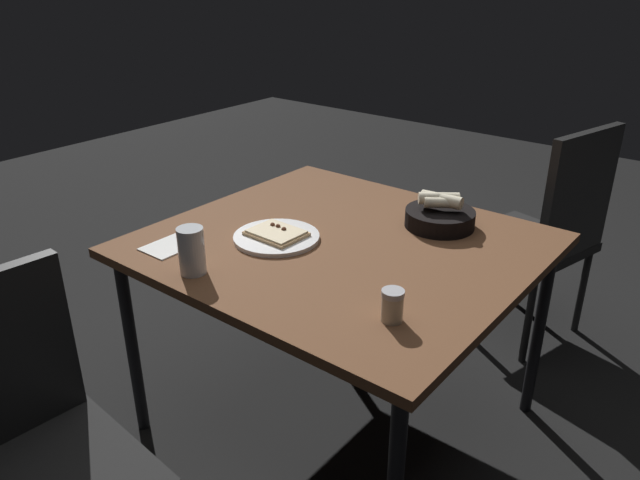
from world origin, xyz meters
TOP-DOWN VIEW (x-y plane):
  - ground at (0.00, 0.00)m, footprint 8.00×8.00m
  - dining_table at (0.00, 0.00)m, footprint 1.05×1.14m
  - pizza_plate at (0.12, -0.17)m, footprint 0.27×0.27m
  - bread_basket at (-0.29, 0.19)m, footprint 0.23×0.23m
  - beer_glass at (0.43, -0.20)m, footprint 0.07×0.07m
  - pepper_shaker at (0.29, 0.37)m, footprint 0.06×0.06m
  - napkin at (0.36, -0.39)m, footprint 0.16×0.12m
  - chair_near at (-0.95, 0.34)m, footprint 0.54×0.54m
  - chair_far at (1.00, -0.16)m, footprint 0.47×0.47m

SIDE VIEW (x-z plane):
  - ground at x=0.00m, z-range 0.00..0.00m
  - chair_far at x=1.00m, z-range 0.07..0.95m
  - chair_near at x=-0.95m, z-range 0.05..0.99m
  - dining_table at x=0.00m, z-range 0.30..1.00m
  - napkin at x=0.36m, z-range 0.70..0.71m
  - pizza_plate at x=0.12m, z-range 0.69..0.73m
  - pepper_shaker at x=0.29m, z-range 0.70..0.78m
  - bread_basket at x=-0.29m, z-range 0.68..0.80m
  - beer_glass at x=0.43m, z-range 0.70..0.83m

